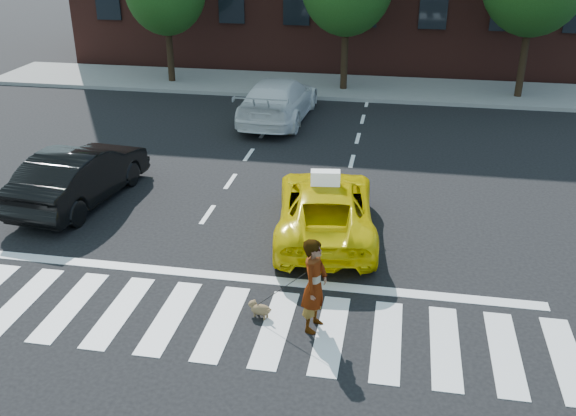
{
  "coord_description": "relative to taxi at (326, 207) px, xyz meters",
  "views": [
    {
      "loc": [
        2.94,
        -9.41,
        6.84
      ],
      "look_at": [
        0.72,
        2.81,
        1.1
      ],
      "focal_mm": 40.0,
      "sensor_mm": 36.0,
      "label": 1
    }
  ],
  "objects": [
    {
      "name": "dog",
      "position": [
        -0.77,
        -3.63,
        -0.48
      ],
      "size": [
        0.5,
        0.34,
        0.3
      ],
      "rotation": [
        0.0,
        0.0,
        -0.41
      ],
      "color": "#91664A",
      "rests_on": "ground"
    },
    {
      "name": "taxi",
      "position": [
        0.0,
        0.0,
        0.0
      ],
      "size": [
        2.75,
        4.95,
        1.31
      ],
      "primitive_type": "imported",
      "rotation": [
        0.0,
        0.0,
        3.27
      ],
      "color": "#DFC504",
      "rests_on": "ground"
    },
    {
      "name": "crosswalk",
      "position": [
        -1.4,
        -3.94,
        -0.65
      ],
      "size": [
        13.0,
        2.4,
        0.01
      ],
      "primitive_type": "cube",
      "color": "silver",
      "rests_on": "ground"
    },
    {
      "name": "taxi_sign",
      "position": [
        0.0,
        -0.2,
        0.82
      ],
      "size": [
        0.68,
        0.36,
        0.32
      ],
      "primitive_type": "cube",
      "rotation": [
        0.0,
        0.0,
        3.27
      ],
      "color": "white",
      "rests_on": "taxi"
    },
    {
      "name": "white_suv",
      "position": [
        -2.8,
        8.61,
        0.11
      ],
      "size": [
        2.35,
        5.34,
        1.52
      ],
      "primitive_type": "imported",
      "rotation": [
        0.0,
        0.0,
        3.1
      ],
      "color": "silver",
      "rests_on": "ground"
    },
    {
      "name": "ground",
      "position": [
        -1.4,
        -3.94,
        -0.66
      ],
      "size": [
        120.0,
        120.0,
        0.0
      ],
      "primitive_type": "plane",
      "color": "black",
      "rests_on": "ground"
    },
    {
      "name": "sidewalk_far",
      "position": [
        -1.4,
        13.56,
        -0.58
      ],
      "size": [
        30.0,
        4.0,
        0.15
      ],
      "primitive_type": "cube",
      "color": "slate",
      "rests_on": "ground"
    },
    {
      "name": "black_sedan",
      "position": [
        -6.4,
        0.68,
        0.08
      ],
      "size": [
        2.01,
        4.6,
        1.47
      ],
      "primitive_type": "imported",
      "rotation": [
        0.0,
        0.0,
        3.04
      ],
      "color": "black",
      "rests_on": "ground"
    },
    {
      "name": "woman",
      "position": [
        0.28,
        -3.79,
        0.24
      ],
      "size": [
        0.57,
        0.73,
        1.79
      ],
      "primitive_type": "imported",
      "rotation": [
        0.0,
        0.0,
        1.34
      ],
      "color": "#999999",
      "rests_on": "ground"
    },
    {
      "name": "stop_line",
      "position": [
        -1.4,
        -2.34,
        -0.65
      ],
      "size": [
        12.0,
        0.3,
        0.01
      ],
      "primitive_type": "cube",
      "color": "silver",
      "rests_on": "ground"
    }
  ]
}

